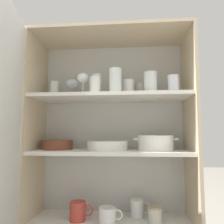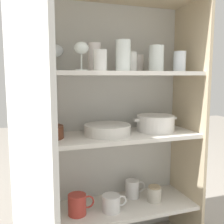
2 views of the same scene
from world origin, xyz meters
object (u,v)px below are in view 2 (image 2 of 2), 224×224
Objects in this scene: storage_jar at (154,194)px; casserole_dish at (156,123)px; plate_stack_white at (107,130)px; coffee_mug_primary at (133,189)px; mixing_bowl_large at (44,132)px.

casserole_dish is at bearing 64.99° from storage_jar.
plate_stack_white is at bearing 175.75° from storage_jar.
casserole_dish reaches higher than coffee_mug_primary.
plate_stack_white is at bearing -4.77° from mixing_bowl_large.
plate_stack_white is 0.31m from mixing_bowl_large.
plate_stack_white is 2.68× the size of storage_jar.
storage_jar is (0.27, -0.02, -0.38)m from plate_stack_white.
mixing_bowl_large is 0.69m from storage_jar.
storage_jar is (-0.01, -0.03, -0.39)m from casserole_dish.
mixing_bowl_large is 0.61m from coffee_mug_primary.
storage_jar is at bearing -42.93° from coffee_mug_primary.
plate_stack_white is 0.46m from storage_jar.
storage_jar is at bearing -4.25° from plate_stack_white.
mixing_bowl_large is at bearing 175.23° from plate_stack_white.
storage_jar is (0.09, -0.09, -0.01)m from coffee_mug_primary.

